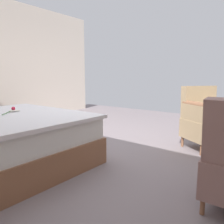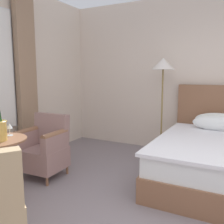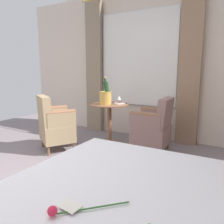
% 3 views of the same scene
% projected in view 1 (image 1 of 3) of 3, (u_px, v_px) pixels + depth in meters
% --- Properties ---
extents(ground_plane, '(7.34, 7.34, 0.00)m').
position_uv_depth(ground_plane, '(92.00, 143.00, 3.43)').
color(ground_plane, gray).
extents(armchair_facing_bed, '(0.72, 0.74, 0.90)m').
position_uv_depth(armchair_facing_bed, '(205.00, 119.00, 3.12)').
color(armchair_facing_bed, brown).
rests_on(armchair_facing_bed, ground).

